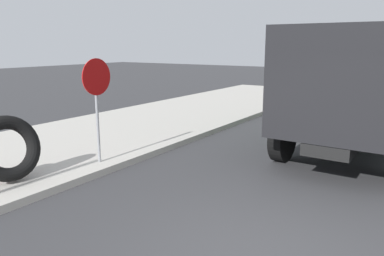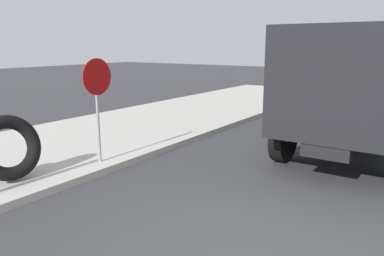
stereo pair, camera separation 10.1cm
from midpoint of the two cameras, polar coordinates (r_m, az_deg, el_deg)
The scene contains 3 objects.
loose_tire at distance 7.80m, azimuth -25.26°, elevation -2.68°, with size 1.22×1.22×0.26m, color black.
stop_sign at distance 8.24m, azimuth -13.55°, elevation 5.36°, with size 0.76×0.08×2.21m.
dump_truck_green at distance 10.51m, azimuth 24.72°, elevation 5.61°, with size 7.04×2.89×3.00m.
Camera 2 is at (-3.98, -1.68, 2.63)m, focal length 35.90 mm.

